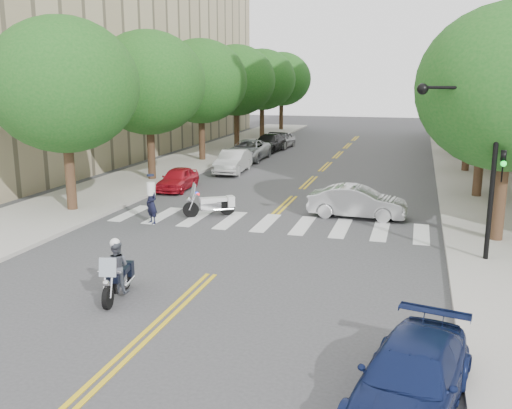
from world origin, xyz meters
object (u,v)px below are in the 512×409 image
at_px(motorcycle_police, 117,271).
at_px(convertible, 357,202).
at_px(officer_standing, 152,204).
at_px(motorcycle_parked, 214,204).
at_px(sedan_blue, 411,378).

xyz_separation_m(motorcycle_police, convertible, (5.35, 10.89, -0.07)).
distance_m(officer_standing, convertible, 8.67).
height_order(motorcycle_police, officer_standing, motorcycle_police).
bearing_deg(officer_standing, motorcycle_parked, 76.00).
xyz_separation_m(motorcycle_parked, convertible, (6.01, 1.40, 0.17)).
bearing_deg(motorcycle_parked, sedan_blue, 179.60).
bearing_deg(motorcycle_parked, officer_standing, 100.22).
distance_m(officer_standing, sedan_blue, 15.18).
xyz_separation_m(motorcycle_police, sedan_blue, (7.84, -3.41, -0.13)).
bearing_deg(motorcycle_parked, motorcycle_police, 150.16).
height_order(motorcycle_parked, officer_standing, officer_standing).
distance_m(motorcycle_police, motorcycle_parked, 9.51).
bearing_deg(motorcycle_police, sedan_blue, 145.37).
distance_m(motorcycle_police, sedan_blue, 8.55).
distance_m(motorcycle_police, officer_standing, 8.01).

